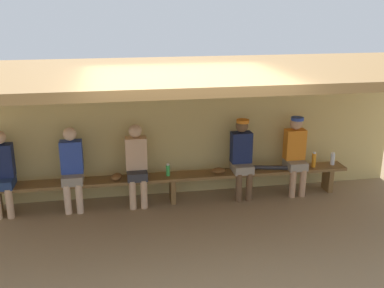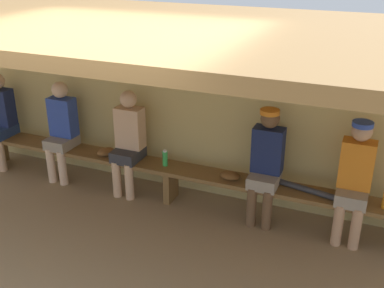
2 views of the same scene
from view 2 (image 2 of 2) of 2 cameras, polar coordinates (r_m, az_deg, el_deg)
name	(u,v)px [view 2 (image 2 of 2)]	position (r m, az deg, el deg)	size (l,w,h in m)	color
ground_plane	(104,273)	(4.86, -10.55, -15.10)	(24.00, 24.00, 0.00)	#937754
back_wall	(185,106)	(5.89, -0.88, 4.67)	(8.00, 0.20, 2.20)	tan
dugout_roof	(127,28)	(4.47, -7.81, 13.75)	(8.00, 2.80, 0.12)	olive
bench	(171,172)	(5.79, -2.61, -3.37)	(6.00, 0.36, 0.46)	brown
player_middle	(128,139)	(5.89, -7.71, 0.61)	(0.34, 0.42, 1.34)	#333338
player_leftmost	(266,161)	(5.29, 8.95, -2.06)	(0.34, 0.42, 1.34)	gray
player_in_red	(61,127)	(6.43, -15.52, 1.94)	(0.34, 0.42, 1.34)	gray
player_with_sunglasses	(0,117)	(7.10, -22.21, 3.04)	(0.34, 0.42, 1.34)	navy
player_in_white	(355,176)	(5.18, 19.09, -3.70)	(0.34, 0.42, 1.34)	gray
water_bottle_orange	(165,158)	(5.74, -3.28, -1.73)	(0.06, 0.06, 0.21)	green
baseball_glove_tan	(230,175)	(5.46, 4.63, -3.82)	(0.24, 0.17, 0.09)	brown
baseball_glove_worn	(106,152)	(6.13, -10.36, -0.93)	(0.24, 0.17, 0.09)	brown
baseball_bat	(306,189)	(5.33, 13.56, -5.32)	(0.07, 0.07, 0.78)	#333338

